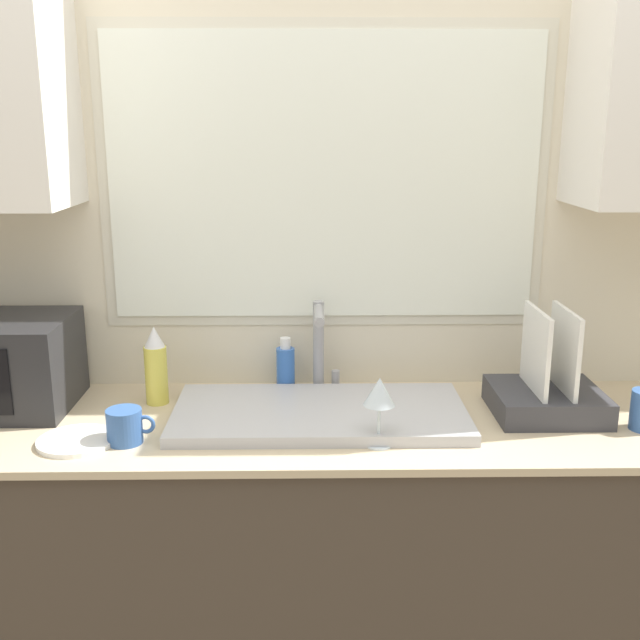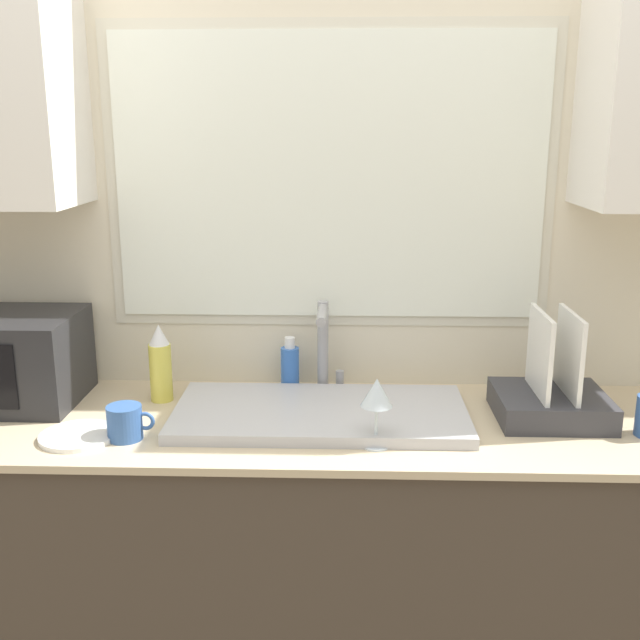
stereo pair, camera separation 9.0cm
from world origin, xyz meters
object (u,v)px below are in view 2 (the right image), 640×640
(faucet, at_px, (324,340))
(wine_glass, at_px, (377,395))
(mug_near_sink, at_px, (125,422))
(dish_rack, at_px, (551,396))
(soap_bottle, at_px, (290,367))
(spray_bottle, at_px, (160,364))
(microwave, at_px, (3,359))

(faucet, bearing_deg, wine_glass, -69.66)
(faucet, distance_m, mug_near_sink, 0.61)
(dish_rack, height_order, soap_bottle, dish_rack)
(faucet, xyz_separation_m, dish_rack, (0.61, -0.17, -0.10))
(faucet, distance_m, dish_rack, 0.64)
(dish_rack, height_order, spray_bottle, dish_rack)
(faucet, bearing_deg, spray_bottle, -171.15)
(microwave, height_order, dish_rack, dish_rack)
(faucet, xyz_separation_m, mug_near_sink, (-0.48, -0.34, -0.12))
(faucet, distance_m, spray_bottle, 0.47)
(faucet, bearing_deg, dish_rack, -15.71)
(wine_glass, bearing_deg, soap_bottle, 120.93)
(microwave, height_order, soap_bottle, microwave)
(faucet, height_order, soap_bottle, faucet)
(microwave, distance_m, soap_bottle, 0.81)
(dish_rack, distance_m, spray_bottle, 1.07)
(microwave, relative_size, spray_bottle, 1.87)
(microwave, xyz_separation_m, wine_glass, (1.03, -0.27, 0.01))
(microwave, relative_size, wine_glass, 2.39)
(faucet, relative_size, microwave, 0.65)
(spray_bottle, relative_size, soap_bottle, 1.38)
(spray_bottle, bearing_deg, wine_glass, -26.54)
(wine_glass, bearing_deg, microwave, 165.11)
(faucet, height_order, spray_bottle, faucet)
(faucet, relative_size, wine_glass, 1.55)
(faucet, relative_size, spray_bottle, 1.21)
(soap_bottle, distance_m, mug_near_sink, 0.53)
(wine_glass, bearing_deg, mug_near_sink, 177.79)
(faucet, height_order, dish_rack, dish_rack)
(microwave, distance_m, spray_bottle, 0.44)
(mug_near_sink, bearing_deg, dish_rack, 9.05)
(spray_bottle, xyz_separation_m, wine_glass, (0.60, -0.30, 0.02))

